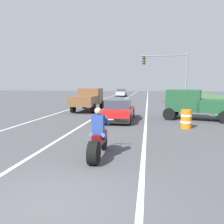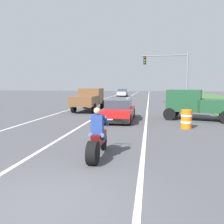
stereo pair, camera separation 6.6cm
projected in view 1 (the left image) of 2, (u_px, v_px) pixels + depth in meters
The scene contains 12 objects.
ground_plane at pixel (46, 205), 4.35m from camera, with size 160.00×160.00×0.00m, color #4C4C51.
lane_stripe_left_solid at pixel (81, 106), 24.80m from camera, with size 0.14×120.00×0.01m, color white.
lane_stripe_right_solid at pixel (147, 107), 23.66m from camera, with size 0.14×120.00×0.01m, color white.
lane_stripe_centre_dashed at pixel (113, 106), 24.23m from camera, with size 0.14×120.00×0.01m, color white.
motorcycle_with_rider at pixel (98, 140), 7.07m from camera, with size 0.70×2.21×1.62m.
sports_car_red at pixel (118, 111), 14.57m from camera, with size 1.84×4.30×1.37m.
pickup_truck_left_lane_brown at pixel (88, 98), 20.04m from camera, with size 2.02×4.80×1.98m.
pickup_truck_right_shoulder_dark_green at pixel (198, 103), 14.78m from camera, with size 5.14×3.14×1.98m.
traffic_light_mast_near at pixel (171, 69), 25.53m from camera, with size 5.25×0.34×6.00m.
construction_barrel_nearest at pixel (186, 119), 11.95m from camera, with size 0.58×0.58×1.00m.
construction_barrel_mid at pixel (173, 109), 16.60m from camera, with size 0.58×0.58×1.00m.
distant_car_far_ahead at pixel (121, 93), 44.44m from camera, with size 1.80×4.00×1.50m.
Camera 1 is at (1.91, -3.84, 2.32)m, focal length 36.04 mm.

